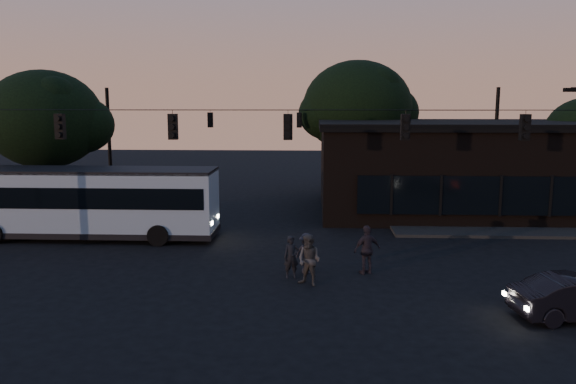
{
  "coord_description": "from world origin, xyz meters",
  "views": [
    {
      "loc": [
        1.03,
        -17.78,
        6.45
      ],
      "look_at": [
        0.0,
        4.0,
        3.0
      ],
      "focal_mm": 35.0,
      "sensor_mm": 36.0,
      "label": 1
    }
  ],
  "objects_px": {
    "building": "(448,167)",
    "pedestrian_c": "(367,250)",
    "bus": "(91,199)",
    "pedestrian_a": "(291,257)",
    "pedestrian_b": "(309,260)",
    "pedestrian_d": "(307,253)"
  },
  "relations": [
    {
      "from": "bus",
      "to": "pedestrian_a",
      "type": "distance_m",
      "value": 11.48
    },
    {
      "from": "bus",
      "to": "pedestrian_a",
      "type": "relative_size",
      "value": 7.56
    },
    {
      "from": "building",
      "to": "pedestrian_d",
      "type": "height_order",
      "value": "building"
    },
    {
      "from": "pedestrian_d",
      "to": "pedestrian_c",
      "type": "bearing_deg",
      "value": -145.69
    },
    {
      "from": "pedestrian_d",
      "to": "pedestrian_a",
      "type": "bearing_deg",
      "value": 80.11
    },
    {
      "from": "building",
      "to": "pedestrian_a",
      "type": "xyz_separation_m",
      "value": [
        -8.8,
        -13.53,
        -1.91
      ]
    },
    {
      "from": "pedestrian_b",
      "to": "pedestrian_d",
      "type": "distance_m",
      "value": 1.45
    },
    {
      "from": "pedestrian_d",
      "to": "building",
      "type": "bearing_deg",
      "value": -89.26
    },
    {
      "from": "building",
      "to": "pedestrian_b",
      "type": "xyz_separation_m",
      "value": [
        -8.13,
        -14.38,
        -1.78
      ]
    },
    {
      "from": "bus",
      "to": "pedestrian_a",
      "type": "xyz_separation_m",
      "value": [
        9.86,
        -5.78,
        -1.11
      ]
    },
    {
      "from": "bus",
      "to": "pedestrian_b",
      "type": "distance_m",
      "value": 12.48
    },
    {
      "from": "building",
      "to": "pedestrian_a",
      "type": "relative_size",
      "value": 9.69
    },
    {
      "from": "building",
      "to": "pedestrian_d",
      "type": "bearing_deg",
      "value": -122.51
    },
    {
      "from": "building",
      "to": "pedestrian_c",
      "type": "height_order",
      "value": "building"
    },
    {
      "from": "pedestrian_b",
      "to": "pedestrian_c",
      "type": "bearing_deg",
      "value": 64.79
    },
    {
      "from": "bus",
      "to": "pedestrian_d",
      "type": "bearing_deg",
      "value": -26.51
    },
    {
      "from": "bus",
      "to": "pedestrian_d",
      "type": "distance_m",
      "value": 11.69
    },
    {
      "from": "bus",
      "to": "pedestrian_b",
      "type": "xyz_separation_m",
      "value": [
        10.53,
        -6.63,
        -0.98
      ]
    },
    {
      "from": "building",
      "to": "bus",
      "type": "distance_m",
      "value": 20.22
    },
    {
      "from": "pedestrian_a",
      "to": "pedestrian_d",
      "type": "height_order",
      "value": "pedestrian_a"
    },
    {
      "from": "bus",
      "to": "pedestrian_c",
      "type": "height_order",
      "value": "bus"
    },
    {
      "from": "bus",
      "to": "pedestrian_b",
      "type": "bearing_deg",
      "value": -32.23
    }
  ]
}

